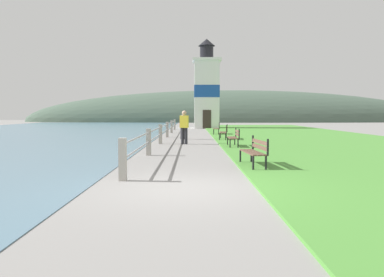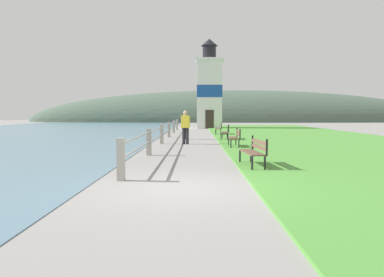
{
  "view_description": "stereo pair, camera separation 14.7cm",
  "coord_description": "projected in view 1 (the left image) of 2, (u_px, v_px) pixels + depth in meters",
  "views": [
    {
      "loc": [
        0.2,
        -8.2,
        1.68
      ],
      "look_at": [
        0.13,
        11.96,
        0.3
      ],
      "focal_mm": 35.0,
      "sensor_mm": 36.0,
      "label": 1
    },
    {
      "loc": [
        0.34,
        -8.2,
        1.68
      ],
      "look_at": [
        0.13,
        11.96,
        0.3
      ],
      "focal_mm": 35.0,
      "sensor_mm": 36.0,
      "label": 2
    }
  ],
  "objects": [
    {
      "name": "distant_hillside",
      "position": [
        234.0,
        122.0,
        71.93
      ],
      "size": [
        80.0,
        16.0,
        12.0
      ],
      "color": "#475B4C",
      "rests_on": "ground_plane"
    },
    {
      "name": "lighthouse",
      "position": [
        208.0,
        90.0,
        41.07
      ],
      "size": [
        3.08,
        3.08,
        9.75
      ],
      "color": "white",
      "rests_on": "ground_plane"
    },
    {
      "name": "ground_plane",
      "position": [
        184.0,
        189.0,
        8.3
      ],
      "size": [
        160.0,
        160.0,
        0.0
      ],
      "primitive_type": "plane",
      "color": "gray"
    },
    {
      "name": "park_bench_far",
      "position": [
        226.0,
        131.0,
        23.27
      ],
      "size": [
        0.68,
        1.95,
        0.94
      ],
      "rotation": [
        0.0,
        0.0,
        3.03
      ],
      "color": "brown",
      "rests_on": "ground_plane"
    },
    {
      "name": "park_bench_near",
      "position": [
        256.0,
        150.0,
        11.52
      ],
      "size": [
        0.62,
        1.8,
        0.94
      ],
      "rotation": [
        0.0,
        0.0,
        3.23
      ],
      "color": "brown",
      "rests_on": "ground_plane"
    },
    {
      "name": "seawall_railing",
      "position": [
        165.0,
        130.0,
        23.1
      ],
      "size": [
        0.18,
        27.92,
        1.06
      ],
      "color": "#A8A399",
      "rests_on": "ground_plane"
    },
    {
      "name": "park_bench_by_lighthouse",
      "position": [
        219.0,
        128.0,
        28.84
      ],
      "size": [
        0.59,
        1.73,
        0.94
      ],
      "rotation": [
        0.0,
        0.0,
        3.07
      ],
      "color": "brown",
      "rests_on": "ground_plane"
    },
    {
      "name": "park_bench_midway",
      "position": [
        236.0,
        136.0,
        18.23
      ],
      "size": [
        0.5,
        1.66,
        0.94
      ],
      "rotation": [
        0.0,
        0.0,
        3.12
      ],
      "color": "brown",
      "rests_on": "ground_plane"
    },
    {
      "name": "grass_verge",
      "position": [
        304.0,
        137.0,
        25.14
      ],
      "size": [
        12.0,
        50.71,
        0.06
      ],
      "color": "#4C8E38",
      "rests_on": "ground_plane"
    },
    {
      "name": "person_by_railing",
      "position": [
        184.0,
        126.0,
        23.85
      ],
      "size": [
        0.42,
        0.28,
        1.58
      ],
      "rotation": [
        0.0,
        0.0,
        1.77
      ],
      "color": "#28282D",
      "rests_on": "ground_plane"
    },
    {
      "name": "person_strolling",
      "position": [
        185.0,
        126.0,
        20.09
      ],
      "size": [
        0.49,
        0.34,
        1.81
      ],
      "rotation": [
        0.0,
        0.0,
        1.34
      ],
      "color": "#28282D",
      "rests_on": "ground_plane"
    }
  ]
}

